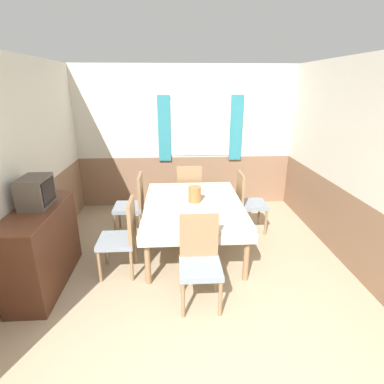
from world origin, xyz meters
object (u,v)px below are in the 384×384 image
chair_left_near (122,235)px  tv (36,192)px  chair_right_far (248,200)px  chair_head_near (200,258)px  chair_head_window (189,189)px  chair_left_far (133,203)px  sideboard (42,247)px  vase (195,194)px  dining_table (193,209)px

chair_left_near → tv: tv is taller
chair_right_far → tv: 2.99m
chair_head_near → chair_head_window: size_ratio=1.00×
chair_right_far → chair_head_window: size_ratio=1.00×
chair_left_far → chair_head_window: size_ratio=1.00×
chair_left_near → chair_head_near: 1.07m
chair_left_far → chair_head_near: bearing=-151.1°
sideboard → vase: (1.82, 0.73, 0.34)m
dining_table → chair_left_far: bearing=149.6°
sideboard → chair_right_far: bearing=24.7°
dining_table → chair_right_far: (0.90, 0.53, -0.10)m
chair_left_near → chair_right_far: same height
vase → tv: bearing=-160.6°
chair_left_far → tv: (-0.89, -1.15, 0.61)m
tv → chair_right_far: bearing=23.1°
chair_left_near → vase: 1.12m
tv → chair_left_far: bearing=52.3°
chair_left_near → chair_head_near: bearing=-122.5°
chair_head_near → tv: tv is taller
chair_head_near → chair_right_far: bearing=-118.9°
dining_table → sideboard: bearing=-158.5°
chair_left_far → chair_head_near: size_ratio=1.00×
chair_left_near → sideboard: 0.91m
chair_right_far → chair_left_far: bearing=-90.0°
dining_table → chair_head_near: (0.00, -1.10, -0.10)m
vase → chair_left_near: bearing=-149.2°
chair_right_far → chair_head_window: (-0.90, 0.57, 0.00)m
chair_right_far → sideboard: bearing=-65.3°
chair_head_near → vase: (0.02, 1.13, 0.31)m
chair_head_near → chair_left_near: bearing=-32.5°
vase → chair_right_far: bearing=30.0°
chair_right_far → chair_head_near: (-0.90, -1.63, 0.00)m
tv → vase: size_ratio=1.85×
chair_left_near → chair_head_window: bearing=-28.9°
chair_head_near → tv: size_ratio=2.42×
chair_head_window → sideboard: 2.55m
chair_head_window → tv: 2.56m
chair_left_near → chair_left_far: same height
chair_head_window → sideboard: size_ratio=0.77×
dining_table → chair_left_far: 1.05m
chair_head_window → tv: (-1.79, -1.72, 0.61)m
dining_table → tv: (-1.79, -0.62, 0.51)m
dining_table → vase: size_ratio=8.12×
chair_left_near → chair_head_near: (0.90, -0.57, 0.00)m
chair_left_near → chair_head_near: size_ratio=1.00×
chair_head_near → sideboard: (-1.79, 0.40, -0.03)m
chair_head_window → vase: size_ratio=4.48×
sideboard → tv: (0.00, 0.09, 0.64)m
dining_table → vase: bearing=44.2°
chair_left_far → dining_table: bearing=-120.4°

